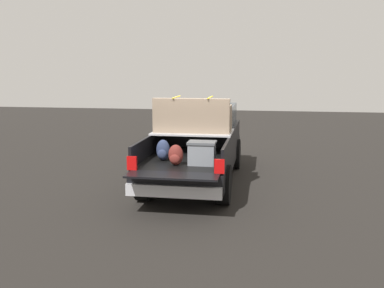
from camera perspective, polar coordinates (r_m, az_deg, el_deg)
ground_plane at (r=11.30m, az=0.51°, el=-4.99°), size 40.00×40.00×0.00m
pickup_truck at (r=11.46m, az=0.83°, el=0.22°), size 6.05×2.06×2.23m
trash_can at (r=14.92m, az=3.73°, el=0.57°), size 0.60×0.60×0.98m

